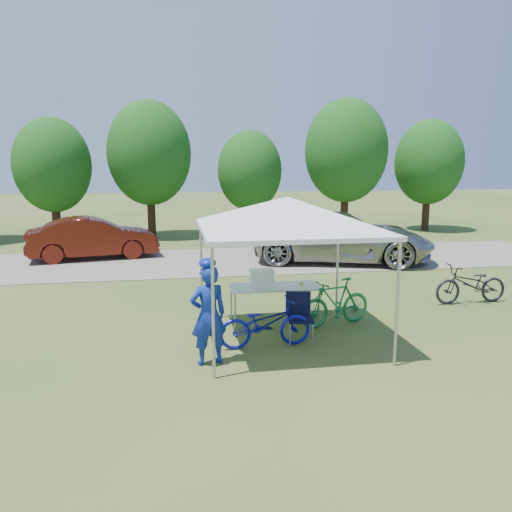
{
  "coord_description": "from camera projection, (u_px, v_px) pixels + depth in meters",
  "views": [
    {
      "loc": [
        -2.07,
        -8.84,
        3.32
      ],
      "look_at": [
        -0.24,
        2.0,
        1.27
      ],
      "focal_mm": 35.0,
      "sensor_mm": 36.0,
      "label": 1
    }
  ],
  "objects": [
    {
      "name": "cooler",
      "position": [
        262.0,
        278.0,
        10.46
      ],
      "size": [
        0.5,
        0.34,
        0.36
      ],
      "color": "white",
      "rests_on": "folding_table"
    },
    {
      "name": "cyclist",
      "position": [
        208.0,
        315.0,
        8.26
      ],
      "size": [
        0.69,
        0.54,
        1.69
      ],
      "primitive_type": "imported",
      "rotation": [
        0.0,
        0.0,
        3.37
      ],
      "color": "navy",
      "rests_on": "ground"
    },
    {
      "name": "canopy",
      "position": [
        288.0,
        201.0,
        9.03
      ],
      "size": [
        4.53,
        4.53,
        3.0
      ],
      "color": "#A5A5AA",
      "rests_on": "ground"
    },
    {
      "name": "treeline",
      "position": [
        210.0,
        158.0,
        22.44
      ],
      "size": [
        24.89,
        4.28,
        6.3
      ],
      "color": "#382314",
      "rests_on": "ground"
    },
    {
      "name": "ice_cream_cup",
      "position": [
        301.0,
        284.0,
        10.58
      ],
      "size": [
        0.09,
        0.09,
        0.07
      ],
      "primitive_type": "cylinder",
      "color": "yellow",
      "rests_on": "folding_table"
    },
    {
      "name": "minivan",
      "position": [
        342.0,
        237.0,
        17.0
      ],
      "size": [
        6.58,
        4.41,
        1.68
      ],
      "primitive_type": "imported",
      "rotation": [
        0.0,
        0.0,
        1.28
      ],
      "color": "#A0A09B",
      "rests_on": "gravel_strip"
    },
    {
      "name": "folding_table",
      "position": [
        274.0,
        288.0,
        10.55
      ],
      "size": [
        1.87,
        0.78,
        0.77
      ],
      "color": "white",
      "rests_on": "ground"
    },
    {
      "name": "sedan",
      "position": [
        93.0,
        238.0,
        17.51
      ],
      "size": [
        4.61,
        2.33,
        1.45
      ],
      "primitive_type": "imported",
      "rotation": [
        0.0,
        0.0,
        1.76
      ],
      "color": "#51160D",
      "rests_on": "gravel_strip"
    },
    {
      "name": "bike_dark",
      "position": [
        471.0,
        284.0,
        11.92
      ],
      "size": [
        1.82,
        0.66,
        0.95
      ],
      "primitive_type": "imported",
      "rotation": [
        0.0,
        0.0,
        -1.55
      ],
      "color": "black",
      "rests_on": "ground"
    },
    {
      "name": "ground",
      "position": [
        286.0,
        340.0,
        9.52
      ],
      "size": [
        100.0,
        100.0,
        0.0
      ],
      "primitive_type": "plane",
      "color": "#2D5119",
      "rests_on": "ground"
    },
    {
      "name": "folding_chair",
      "position": [
        299.0,
        312.0,
        9.44
      ],
      "size": [
        0.54,
        0.56,
        0.92
      ],
      "rotation": [
        0.0,
        0.0,
        -0.17
      ],
      "color": "black",
      "rests_on": "ground"
    },
    {
      "name": "bike_blue",
      "position": [
        265.0,
        323.0,
        9.09
      ],
      "size": [
        1.74,
        0.71,
        0.89
      ],
      "primitive_type": "imported",
      "rotation": [
        0.0,
        0.0,
        1.64
      ],
      "color": "#111499",
      "rests_on": "ground"
    },
    {
      "name": "gravel_strip",
      "position": [
        234.0,
        260.0,
        17.27
      ],
      "size": [
        24.0,
        5.0,
        0.02
      ],
      "primitive_type": "cube",
      "color": "gray",
      "rests_on": "ground"
    },
    {
      "name": "bike_green",
      "position": [
        336.0,
        302.0,
        10.29
      ],
      "size": [
        1.72,
        0.92,
        0.99
      ],
      "primitive_type": "imported",
      "rotation": [
        0.0,
        0.0,
        -1.28
      ],
      "color": "#1A7637",
      "rests_on": "ground"
    }
  ]
}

